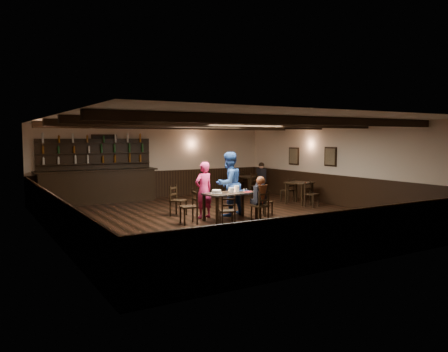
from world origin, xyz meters
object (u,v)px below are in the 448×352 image
chair_near_right (262,204)px  cake (216,192)px  chair_near_left (228,209)px  bar_counter (97,182)px  man_blue (229,184)px  woman_pink (204,190)px  dining_table (231,196)px

chair_near_right → cake: (-1.02, 0.65, 0.31)m
cake → chair_near_right: bearing=-32.2°
chair_near_left → bar_counter: bearing=106.7°
chair_near_left → cake: cake is taller
man_blue → bar_counter: size_ratio=0.45×
chair_near_left → bar_counter: (-1.73, 5.77, 0.26)m
chair_near_right → woman_pink: woman_pink is taller
dining_table → cake: (-0.42, 0.03, 0.13)m
chair_near_left → cake: (0.14, 0.81, 0.33)m
dining_table → cake: size_ratio=4.96×
dining_table → bar_counter: (-2.29, 4.99, 0.07)m
chair_near_right → bar_counter: (-2.89, 5.60, 0.25)m
chair_near_right → bar_counter: 6.31m
chair_near_right → cake: 1.25m
chair_near_right → bar_counter: bar_counter is taller
chair_near_left → chair_near_right: 1.17m
dining_table → woman_pink: 0.81m
bar_counter → chair_near_left: bearing=-73.3°
chair_near_left → woman_pink: bearing=87.2°
man_blue → cake: (-0.72, -0.55, -0.12)m
cake → dining_table: bearing=-4.6°
chair_near_left → man_blue: (0.86, 1.36, 0.45)m
woman_pink → cake: woman_pink is taller
chair_near_left → bar_counter: size_ratio=0.20×
chair_near_left → man_blue: bearing=57.8°
man_blue → bar_counter: (-2.59, 4.41, -0.19)m
chair_near_left → cake: size_ratio=2.60×
chair_near_right → cake: cake is taller
chair_near_right → chair_near_left: bearing=-171.7°
cake → bar_counter: bar_counter is taller
bar_counter → man_blue: bearing=-59.6°
dining_table → bar_counter: bar_counter is taller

